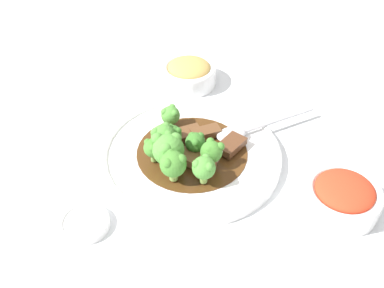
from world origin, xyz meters
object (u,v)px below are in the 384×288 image
(broccoli_floret_5, at_px, (195,142))
(serving_spoon, at_px, (241,132))
(beef_strip_0, at_px, (185,134))
(side_bowl_appetizer, at_px, (189,73))
(broccoli_floret_7, at_px, (213,150))
(main_plate, at_px, (192,154))
(broccoli_floret_1, at_px, (173,134))
(broccoli_floret_3, at_px, (204,168))
(beef_strip_1, at_px, (231,145))
(beef_strip_3, at_px, (206,133))
(beef_strip_2, at_px, (196,161))
(broccoli_floret_4, at_px, (173,164))
(broccoli_floret_2, at_px, (166,148))
(broccoli_floret_6, at_px, (171,115))
(broccoli_floret_8, at_px, (153,148))
(side_bowl_kimchi, at_px, (343,196))
(broccoli_floret_0, at_px, (163,136))
(sauce_dish, at_px, (84,222))

(broccoli_floret_5, xyz_separation_m, serving_spoon, (0.02, 0.10, -0.02))
(beef_strip_0, distance_m, serving_spoon, 0.10)
(side_bowl_appetizer, bearing_deg, broccoli_floret_7, -33.97)
(main_plate, relative_size, broccoli_floret_7, 6.69)
(broccoli_floret_1, relative_size, broccoli_floret_3, 0.79)
(beef_strip_1, xyz_separation_m, broccoli_floret_3, (0.03, -0.09, 0.02))
(beef_strip_0, height_order, broccoli_floret_1, broccoli_floret_1)
(beef_strip_0, bearing_deg, beef_strip_3, 49.42)
(beef_strip_2, relative_size, broccoli_floret_5, 1.69)
(main_plate, height_order, broccoli_floret_4, broccoli_floret_4)
(broccoli_floret_2, distance_m, broccoli_floret_6, 0.10)
(beef_strip_2, height_order, broccoli_floret_8, broccoli_floret_8)
(serving_spoon, bearing_deg, broccoli_floret_8, -108.67)
(broccoli_floret_4, xyz_separation_m, broccoli_floret_6, (-0.11, 0.09, -0.01))
(broccoli_floret_4, height_order, side_bowl_kimchi, broccoli_floret_4)
(broccoli_floret_2, distance_m, broccoli_floret_3, 0.07)
(broccoli_floret_0, xyz_separation_m, side_bowl_appetizer, (-0.15, 0.19, -0.02))
(main_plate, relative_size, broccoli_floret_5, 7.60)
(broccoli_floret_0, height_order, side_bowl_appetizer, broccoli_floret_0)
(beef_strip_2, xyz_separation_m, broccoli_floret_1, (-0.07, 0.00, 0.02))
(beef_strip_2, distance_m, broccoli_floret_4, 0.06)
(beef_strip_1, height_order, side_bowl_kimchi, side_bowl_kimchi)
(broccoli_floret_6, relative_size, sauce_dish, 0.56)
(side_bowl_kimchi, bearing_deg, broccoli_floret_6, -166.76)
(beef_strip_3, xyz_separation_m, broccoli_floret_3, (0.08, -0.08, 0.02))
(sauce_dish, bearing_deg, beef_strip_1, 81.07)
(side_bowl_kimchi, bearing_deg, broccoli_floret_5, -158.26)
(broccoli_floret_4, distance_m, broccoli_floret_5, 0.07)
(beef_strip_3, xyz_separation_m, side_bowl_kimchi, (0.26, 0.05, 0.00))
(broccoli_floret_0, height_order, broccoli_floret_6, broccoli_floret_0)
(broccoli_floret_5, bearing_deg, side_bowl_appetizer, 139.97)
(sauce_dish, bearing_deg, broccoli_floret_2, 91.01)
(broccoli_floret_4, height_order, broccoli_floret_7, broccoli_floret_4)
(side_bowl_kimchi, bearing_deg, broccoli_floret_2, -149.51)
(beef_strip_0, xyz_separation_m, broccoli_floret_1, (0.00, -0.03, 0.02))
(beef_strip_1, relative_size, broccoli_floret_4, 1.06)
(broccoli_floret_3, relative_size, side_bowl_kimchi, 0.43)
(beef_strip_2, bearing_deg, broccoli_floret_4, -89.95)
(broccoli_floret_6, xyz_separation_m, broccoli_floret_7, (0.12, -0.01, 0.00))
(main_plate, relative_size, beef_strip_1, 5.40)
(side_bowl_appetizer, bearing_deg, broccoli_floret_1, -49.86)
(broccoli_floret_7, bearing_deg, side_bowl_appetizer, 146.03)
(broccoli_floret_1, bearing_deg, broccoli_floret_5, 16.95)
(main_plate, distance_m, broccoli_floret_1, 0.05)
(sauce_dish, bearing_deg, broccoli_floret_1, 99.11)
(main_plate, height_order, broccoli_floret_1, broccoli_floret_1)
(broccoli_floret_2, relative_size, serving_spoon, 0.29)
(beef_strip_2, relative_size, broccoli_floret_4, 1.27)
(broccoli_floret_5, bearing_deg, broccoli_floret_8, -118.15)
(serving_spoon, distance_m, sauce_dish, 0.32)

